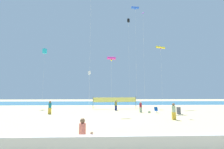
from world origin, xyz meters
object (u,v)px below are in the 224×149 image
at_px(kite_white_box, 89,73).
at_px(kite_blue_tube, 135,8).
at_px(beachgoer_olive_shirt, 116,105).
at_px(kite_magenta_tube, 111,58).
at_px(trash_barrel, 179,111).
at_px(kite_black_box, 128,21).
at_px(kite_cyan_box, 45,51).
at_px(mother_figure, 82,132).
at_px(beachgoer_sage_shirt, 174,111).
at_px(beachgoer_teal_shirt, 50,107).
at_px(beach_handbag, 149,112).
at_px(kite_violet_diamond, 143,18).
at_px(volleyball_net, 115,100).
at_px(toddler_figure, 92,140).
at_px(beachgoer_maroon_shirt, 141,106).
at_px(kite_yellow_tube, 160,48).
at_px(folding_beach_chair, 156,110).

xyz_separation_m(kite_white_box, kite_blue_tube, (10.21, -7.11, 13.06)).
height_order(beachgoer_olive_shirt, kite_magenta_tube, kite_magenta_tube).
bearing_deg(trash_barrel, kite_black_box, 106.02).
relative_size(kite_magenta_tube, kite_cyan_box, 0.65).
relative_size(mother_figure, beachgoer_sage_shirt, 0.87).
distance_m(beachgoer_teal_shirt, beach_handbag, 14.83).
xyz_separation_m(mother_figure, trash_barrel, (11.83, 13.99, -0.37)).
relative_size(kite_white_box, kite_blue_tube, 0.39).
xyz_separation_m(kite_violet_diamond, kite_black_box, (-0.55, 13.13, 5.68)).
bearing_deg(beachgoer_sage_shirt, beachgoer_olive_shirt, -126.70).
bearing_deg(kite_cyan_box, beachgoer_teal_shirt, -63.91).
bearing_deg(beachgoer_olive_shirt, beachgoer_teal_shirt, -1.37).
bearing_deg(beachgoer_teal_shirt, kite_magenta_tube, 139.00).
relative_size(mother_figure, volleyball_net, 0.19).
distance_m(toddler_figure, beachgoer_teal_shirt, 16.87).
bearing_deg(beachgoer_maroon_shirt, volleyball_net, 82.99).
bearing_deg(kite_blue_tube, toddler_figure, -106.96).
relative_size(kite_violet_diamond, kite_yellow_tube, 1.29).
bearing_deg(kite_yellow_tube, volleyball_net, -167.93).
bearing_deg(beach_handbag, kite_white_box, 126.33).
relative_size(beach_handbag, kite_cyan_box, 0.03).
distance_m(beachgoer_olive_shirt, folding_beach_chair, 7.04).
xyz_separation_m(folding_beach_chair, kite_blue_tube, (-1.57, 7.20, 20.56)).
height_order(toddler_figure, beach_handbag, toddler_figure).
bearing_deg(folding_beach_chair, mother_figure, -84.43).
relative_size(beachgoer_maroon_shirt, kite_cyan_box, 0.13).
xyz_separation_m(mother_figure, beachgoer_sage_shirt, (9.04, 9.18, 0.13)).
distance_m(trash_barrel, kite_blue_tube, 22.76).
height_order(beachgoer_maroon_shirt, trash_barrel, beachgoer_maroon_shirt).
bearing_deg(kite_yellow_tube, kite_blue_tube, -163.49).
bearing_deg(volleyball_net, beachgoer_sage_shirt, -65.83).
relative_size(volleyball_net, kite_black_box, 0.38).
xyz_separation_m(kite_white_box, kite_magenta_tube, (4.80, -16.06, 0.10)).
bearing_deg(beach_handbag, beachgoer_olive_shirt, 141.54).
distance_m(mother_figure, toddler_figure, 0.64).
distance_m(volleyball_net, kite_magenta_tube, 10.70).
distance_m(beachgoer_maroon_shirt, beachgoer_teal_shirt, 13.75).
relative_size(kite_cyan_box, kite_yellow_tube, 0.97).
bearing_deg(kite_cyan_box, folding_beach_chair, -26.21).
distance_m(kite_white_box, kite_cyan_box, 11.19).
height_order(beachgoer_sage_shirt, kite_white_box, kite_white_box).
xyz_separation_m(mother_figure, kite_magenta_tube, (2.10, 13.88, 7.20)).
relative_size(kite_blue_tube, kite_yellow_tube, 1.62).
height_order(volleyball_net, kite_yellow_tube, kite_yellow_tube).
relative_size(beachgoer_sage_shirt, kite_violet_diamond, 0.11).
xyz_separation_m(beach_handbag, kite_yellow_tube, (5.37, 9.08, 12.81)).
bearing_deg(trash_barrel, kite_white_box, 132.33).
height_order(beachgoer_teal_shirt, volleyball_net, volleyball_net).
height_order(beachgoer_olive_shirt, kite_violet_diamond, kite_violet_diamond).
bearing_deg(mother_figure, beachgoer_teal_shirt, 135.33).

